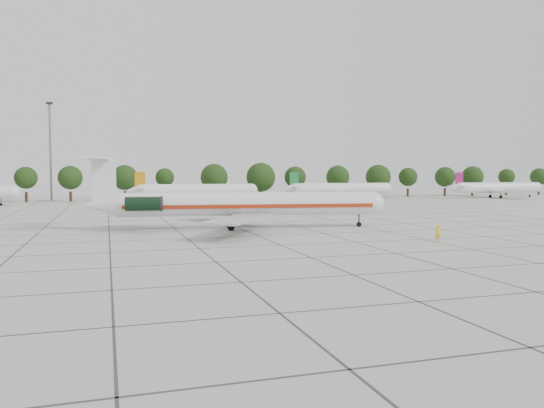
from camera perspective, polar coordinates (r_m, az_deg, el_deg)
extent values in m
plane|color=#B4B5AD|center=(59.57, -1.46, -3.47)|extent=(260.00, 260.00, 0.00)
cube|color=#383838|center=(74.03, -4.64, -2.15)|extent=(170.00, 170.00, 0.02)
cylinder|color=silver|center=(67.62, -2.32, 0.01)|extent=(32.51, 7.67, 2.97)
sphere|color=silver|center=(71.34, 10.72, 0.13)|extent=(2.97, 2.97, 2.97)
cone|color=silver|center=(68.01, -17.97, -0.12)|extent=(4.89, 3.60, 2.97)
cube|color=#9A270E|center=(69.13, -2.47, -0.10)|extent=(31.19, 4.65, 0.50)
cube|color=#9A270E|center=(66.15, -2.17, -0.25)|extent=(31.19, 4.65, 0.50)
cube|color=#B7BABC|center=(75.54, -4.73, -0.57)|extent=(7.83, 14.13, 0.27)
cube|color=#B7BABC|center=(59.43, -3.57, -1.62)|extent=(10.89, 13.56, 0.27)
cube|color=black|center=(69.38, -13.30, 0.24)|extent=(2.13, 1.45, 0.23)
cylinder|color=black|center=(70.01, -13.26, 0.26)|extent=(4.53, 2.32, 1.71)
cube|color=black|center=(65.34, -13.56, 0.05)|extent=(2.13, 1.45, 0.23)
cylinder|color=black|center=(64.72, -13.61, 0.02)|extent=(4.53, 2.32, 1.71)
cube|color=silver|center=(67.84, -17.64, 2.54)|extent=(2.89, 0.67, 5.40)
cube|color=silver|center=(67.96, -18.20, 4.66)|extent=(4.25, 11.09, 0.20)
cylinder|color=black|center=(70.91, 9.33, -1.73)|extent=(0.20, 0.20, 1.71)
cylinder|color=black|center=(70.96, 9.33, -2.17)|extent=(0.66, 0.34, 0.63)
cylinder|color=black|center=(69.83, -4.74, -1.52)|extent=(0.25, 0.25, 1.62)
cylinder|color=black|center=(69.90, -4.74, -2.11)|extent=(0.97, 0.67, 0.90)
cylinder|color=black|center=(65.18, -4.44, -1.86)|extent=(0.25, 0.25, 1.62)
cylinder|color=black|center=(65.25, -4.44, -2.49)|extent=(0.97, 0.67, 0.90)
imported|color=yellow|center=(57.67, 17.39, -3.00)|extent=(0.63, 0.42, 1.70)
cylinder|color=silver|center=(129.52, -8.05, 1.48)|extent=(27.20, 3.00, 3.00)
cube|color=#B7BABC|center=(129.40, -8.48, 0.94)|extent=(3.50, 27.20, 0.25)
cube|color=#C5720B|center=(127.98, -14.01, 2.56)|extent=(2.40, 0.25, 3.60)
cylinder|color=black|center=(131.64, -8.62, 0.37)|extent=(0.80, 0.45, 0.80)
cylinder|color=black|center=(127.29, -8.32, 0.28)|extent=(0.80, 0.45, 0.80)
cylinder|color=silver|center=(143.60, 7.45, 1.66)|extent=(27.20, 3.00, 3.00)
cube|color=#B7BABC|center=(143.22, 7.08, 1.18)|extent=(3.50, 27.20, 0.25)
cube|color=#176A2F|center=(138.45, 2.39, 2.70)|extent=(2.40, 0.25, 3.60)
cylinder|color=black|center=(145.28, 6.72, 0.66)|extent=(0.80, 0.45, 0.80)
cylinder|color=black|center=(141.28, 7.44, 0.58)|extent=(0.80, 0.45, 0.80)
cylinder|color=silver|center=(166.56, 23.19, 1.64)|extent=(27.20, 3.00, 3.00)
cube|color=#B7BABC|center=(165.94, 22.91, 1.23)|extent=(3.50, 27.20, 0.25)
cube|color=#841852|center=(158.11, 19.50, 2.59)|extent=(2.40, 0.25, 3.60)
cylinder|color=black|center=(167.68, 22.42, 0.78)|extent=(0.80, 0.45, 0.80)
cylinder|color=black|center=(164.32, 23.40, 0.71)|extent=(0.80, 0.45, 0.80)
cylinder|color=#332114|center=(143.27, -24.91, 0.68)|extent=(0.70, 0.70, 2.50)
sphere|color=black|center=(143.15, -24.96, 2.58)|extent=(5.43, 5.43, 5.43)
cylinder|color=#332114|center=(142.28, -20.84, 0.75)|extent=(0.70, 0.70, 2.50)
sphere|color=black|center=(142.17, -20.88, 2.67)|extent=(5.99, 5.99, 5.99)
cylinder|color=#332114|center=(142.09, -15.52, 0.84)|extent=(0.70, 0.70, 2.50)
sphere|color=black|center=(141.98, -15.55, 2.76)|extent=(6.50, 6.50, 6.50)
cylinder|color=#332114|center=(142.78, -11.43, 0.91)|extent=(0.70, 0.70, 2.50)
sphere|color=black|center=(142.66, -11.45, 2.82)|extent=(4.93, 4.93, 4.93)
cylinder|color=#332114|center=(144.73, -6.23, 0.99)|extent=(0.70, 0.70, 2.50)
sphere|color=black|center=(144.62, -6.24, 2.87)|extent=(7.40, 7.40, 7.40)
cylinder|color=#332114|center=(147.84, -1.21, 1.05)|extent=(0.70, 0.70, 2.50)
sphere|color=black|center=(147.73, -1.21, 2.90)|extent=(8.08, 8.08, 8.08)
cylinder|color=#332114|center=(150.99, 2.51, 1.10)|extent=(0.70, 0.70, 2.50)
sphere|color=black|center=(150.88, 2.51, 2.90)|extent=(6.17, 6.17, 6.17)
cylinder|color=#332114|center=(155.96, 7.07, 1.15)|extent=(0.70, 0.70, 2.50)
sphere|color=black|center=(155.85, 7.09, 2.89)|extent=(6.82, 6.82, 6.82)
cylinder|color=#332114|center=(161.85, 11.33, 1.18)|extent=(0.70, 0.70, 2.50)
sphere|color=black|center=(161.76, 11.35, 2.87)|extent=(7.44, 7.44, 7.44)
cylinder|color=#332114|center=(166.98, 14.40, 1.21)|extent=(0.70, 0.70, 2.50)
sphere|color=black|center=(166.89, 14.42, 2.84)|extent=(5.66, 5.66, 5.66)
cylinder|color=#332114|center=(174.28, 18.09, 1.23)|extent=(0.70, 0.70, 2.50)
sphere|color=black|center=(174.19, 18.12, 2.79)|extent=(6.25, 6.25, 6.25)
cylinder|color=#332114|center=(180.38, 20.73, 1.25)|extent=(0.70, 0.70, 2.50)
sphere|color=black|center=(180.29, 20.76, 2.75)|extent=(6.79, 6.79, 6.79)
cylinder|color=#332114|center=(188.80, 23.88, 1.26)|extent=(0.70, 0.70, 2.50)
sphere|color=black|center=(188.71, 23.92, 2.70)|extent=(5.16, 5.16, 5.16)
cylinder|color=#332114|center=(197.74, 26.76, 1.27)|extent=(0.70, 0.70, 2.50)
sphere|color=black|center=(197.66, 26.80, 2.64)|extent=(5.68, 5.68, 5.68)
cylinder|color=slate|center=(149.64, -22.73, 5.14)|extent=(0.56, 0.56, 25.00)
cube|color=black|center=(150.64, -22.84, 9.97)|extent=(1.60, 1.60, 0.50)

